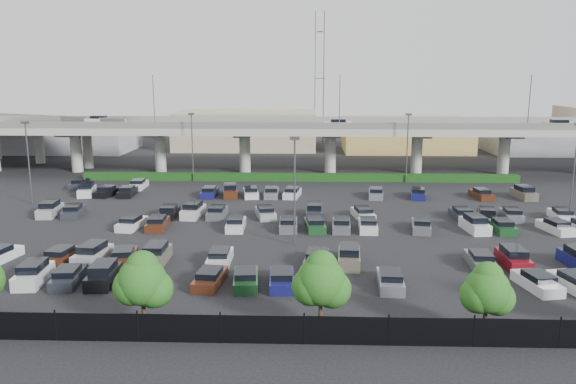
% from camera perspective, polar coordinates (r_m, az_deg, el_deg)
% --- Properties ---
extents(ground, '(280.00, 280.00, 0.00)m').
position_cam_1_polar(ground, '(61.09, 0.82, -3.18)').
color(ground, black).
extents(overpass, '(150.00, 13.00, 15.80)m').
position_cam_1_polar(overpass, '(91.43, 1.07, 6.26)').
color(overpass, '#9A9991').
rests_on(overpass, ground).
extents(on_ramp, '(50.93, 30.13, 8.80)m').
position_cam_1_polar(on_ramp, '(115.41, -25.72, 6.20)').
color(on_ramp, '#9A9991').
rests_on(on_ramp, ground).
extents(hedge, '(66.00, 1.60, 1.10)m').
position_cam_1_polar(hedge, '(85.38, 1.13, 1.52)').
color(hedge, '#163810').
rests_on(hedge, ground).
extents(fence, '(70.00, 0.10, 2.00)m').
position_cam_1_polar(fence, '(34.41, -0.16, -13.83)').
color(fence, black).
rests_on(fence, ground).
extents(tree_row, '(65.07, 3.66, 5.94)m').
position_cam_1_polar(tree_row, '(34.72, 1.18, -8.90)').
color(tree_row, '#332316').
rests_on(tree_row, ground).
extents(parked_cars, '(62.95, 41.65, 1.67)m').
position_cam_1_polar(parked_cars, '(56.49, -0.13, -3.80)').
color(parked_cars, '#1A4B23').
rests_on(parked_cars, ground).
extents(light_poles, '(66.90, 48.38, 10.30)m').
position_cam_1_polar(light_poles, '(61.96, -2.95, 2.92)').
color(light_poles, '#444448').
rests_on(light_poles, ground).
extents(distant_buildings, '(138.00, 24.00, 9.00)m').
position_cam_1_polar(distant_buildings, '(121.94, 7.23, 6.04)').
color(distant_buildings, gray).
rests_on(distant_buildings, ground).
extents(comm_tower, '(2.40, 2.40, 30.00)m').
position_cam_1_polar(comm_tower, '(133.04, 3.21, 11.70)').
color(comm_tower, '#444448').
rests_on(comm_tower, ground).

